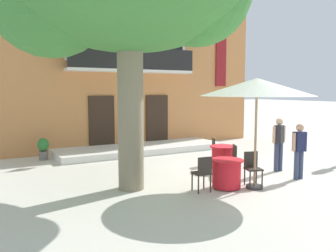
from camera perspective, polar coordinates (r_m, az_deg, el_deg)
The scene contains 13 objects.
ground_plane at distance 11.96m, azimuth 8.08°, elevation -6.56°, with size 120.00×120.00×0.00m, color beige.
building_facade at distance 17.39m, azimuth -8.83°, elevation 9.72°, with size 13.00×5.09×7.50m.
entrance_step_platform at distance 14.73m, azimuth -4.37°, elevation -3.66°, with size 6.95×2.16×0.25m, color silver.
cafe_table_near_tree at distance 9.45m, azimuth 9.37°, elevation -7.49°, with size 0.86×0.86×0.76m.
cafe_chair_near_tree_0 at distance 8.98m, azimuth 5.60°, elevation -7.26°, with size 0.44×0.44×0.91m.
cafe_chair_near_tree_1 at distance 9.78m, azimuth 13.36°, elevation -6.30°, with size 0.50×0.50×0.91m.
cafe_table_middle at distance 11.60m, azimuth 8.85°, elevation -4.98°, with size 0.86×0.86×0.76m.
cafe_chair_middle_0 at distance 12.29m, azimuth 7.77°, elevation -3.70°, with size 0.54×0.54×0.91m.
cafe_chair_middle_1 at distance 10.88m, azimuth 10.09°, elevation -4.99°, with size 0.54×0.54×0.91m.
cafe_umbrella at distance 9.32m, azimuth 14.05°, elevation 5.99°, with size 2.90×2.90×2.85m.
ground_planter_left at distance 13.73m, azimuth -19.38°, elevation -3.31°, with size 0.40×0.40×0.81m.
pedestrian_mid_plaza at distance 11.66m, azimuth 17.34°, elevation -2.34°, with size 0.53×0.35×1.68m.
pedestrian_by_tree at distance 10.82m, azimuth 20.29°, elevation -3.34°, with size 0.53×0.26×1.60m.
Camera 1 is at (-7.16, -9.23, 2.57)m, focal length 38.03 mm.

